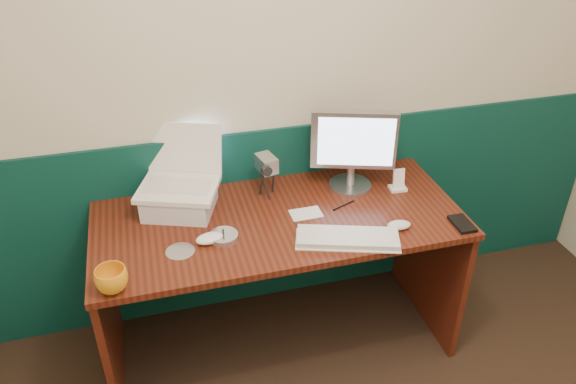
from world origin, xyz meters
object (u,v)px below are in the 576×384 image
object	(u,v)px
laptop	(175,163)
mug	(112,280)
camcorder	(267,176)
desk	(280,283)
keyboard	(348,239)
monitor	(352,151)

from	to	relation	value
laptop	mug	world-z (taller)	laptop
camcorder	desk	bearing A→B (deg)	-100.53
desk	laptop	bearing A→B (deg)	157.20
mug	camcorder	size ratio (longest dim) A/B	0.59
desk	camcorder	world-z (taller)	camcorder
mug	laptop	bearing A→B (deg)	57.89
keyboard	monitor	bearing A→B (deg)	86.51
desk	keyboard	world-z (taller)	keyboard
mug	camcorder	xyz separation A→B (m)	(0.69, 0.49, 0.05)
desk	camcorder	bearing A→B (deg)	92.20
laptop	mug	size ratio (longest dim) A/B	2.78
desk	monitor	distance (m)	0.71
monitor	desk	bearing A→B (deg)	-139.38
desk	camcorder	size ratio (longest dim) A/B	7.86
keyboard	mug	xyz separation A→B (m)	(-0.93, -0.05, 0.04)
laptop	monitor	distance (m)	0.80
desk	mug	size ratio (longest dim) A/B	13.31
keyboard	camcorder	size ratio (longest dim) A/B	2.03
monitor	keyboard	bearing A→B (deg)	-93.49
monitor	mug	world-z (taller)	monitor
mug	keyboard	bearing A→B (deg)	3.32
laptop	monitor	world-z (taller)	monitor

